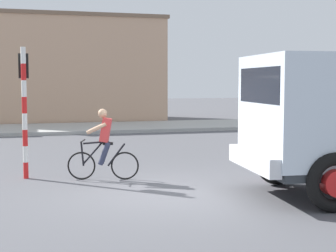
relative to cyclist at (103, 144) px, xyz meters
The scene contains 5 objects.
ground_plane 2.13m from the cyclist, 64.27° to the right, with size 120.00×120.00×0.00m, color #56565B.
sidewalk_far 13.34m from the cyclist, 86.36° to the left, with size 80.00×5.00×0.16m, color #ADADA8.
cyclist is the anchor object (origin of this frame).
traffic_light_pole 2.30m from the cyclist, 157.35° to the left, with size 0.24×0.43×3.20m.
building_mid_block 19.38m from the cyclist, 88.58° to the left, with size 11.43×6.89×6.13m.
Camera 1 is at (-2.67, -10.41, 2.36)m, focal length 54.61 mm.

